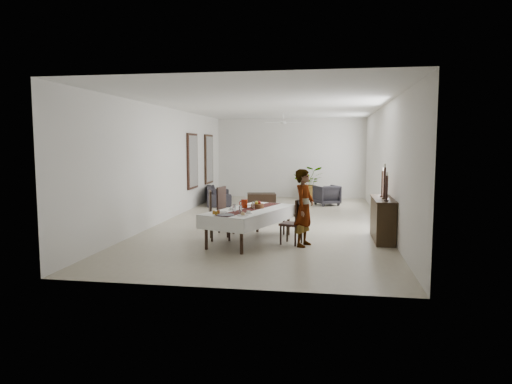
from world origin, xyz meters
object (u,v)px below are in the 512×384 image
object	(u,v)px
sideboard_body	(383,220)
sofa	(218,195)
dining_table_top	(250,211)
woman	(304,208)
red_pitcher	(244,204)

from	to	relation	value
sideboard_body	sofa	size ratio (longest dim) A/B	0.71
dining_table_top	sideboard_body	world-z (taller)	sideboard_body
woman	sideboard_body	world-z (taller)	woman
red_pitcher	woman	size ratio (longest dim) A/B	0.12
dining_table_top	red_pitcher	bearing A→B (deg)	149.04
dining_table_top	sofa	xyz separation A→B (m)	(-2.28, 6.27, -0.38)
dining_table_top	red_pitcher	distance (m)	0.31
sideboard_body	sofa	xyz separation A→B (m)	(-5.20, 5.63, -0.15)
dining_table_top	sofa	bearing A→B (deg)	129.76
dining_table_top	red_pitcher	world-z (taller)	red_pitcher
woman	sofa	world-z (taller)	woman
red_pitcher	sofa	world-z (taller)	red_pitcher
woman	sideboard_body	size ratio (longest dim) A/B	1.06
sideboard_body	sofa	world-z (taller)	sideboard_body
dining_table_top	woman	world-z (taller)	woman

